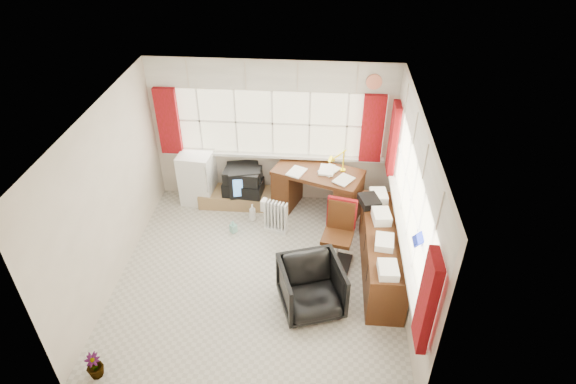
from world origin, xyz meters
name	(u,v)px	position (x,y,z in m)	size (l,w,h in m)	color
ground	(260,275)	(0.00, 0.00, 0.00)	(4.00, 4.00, 0.00)	beige
room_walls	(256,190)	(0.00, 0.00, 1.50)	(4.00, 4.00, 4.00)	beige
window_back	(273,152)	(0.00, 1.94, 0.95)	(3.70, 0.12, 3.60)	beige
window_right	(404,231)	(1.94, 0.00, 0.95)	(0.12, 3.70, 3.60)	beige
curtains	(329,159)	(0.92, 0.93, 1.46)	(3.83, 3.83, 1.15)	maroon
overhead_cabinets	(336,106)	(0.98, 0.98, 2.25)	(3.98, 3.98, 0.48)	white
desk	(317,190)	(0.77, 1.60, 0.45)	(1.57, 1.14, 0.85)	#4F2A12
desk_lamp	(344,155)	(1.17, 1.65, 1.09)	(0.16, 0.14, 0.40)	#FBE60A
task_chair	(339,230)	(1.12, 0.44, 0.55)	(0.52, 0.54, 1.04)	black
office_chair	(311,287)	(0.76, -0.54, 0.36)	(0.78, 0.80, 0.73)	black
radiator	(276,220)	(0.14, 1.02, 0.23)	(0.41, 0.25, 0.57)	white
credenza	(382,252)	(1.73, 0.20, 0.39)	(0.50, 2.00, 0.85)	#4F2A12
file_tray	(369,201)	(1.55, 0.84, 0.81)	(0.26, 0.34, 0.11)	black
tv_bench	(241,198)	(-0.55, 1.72, 0.12)	(1.40, 0.50, 0.25)	#A07550
crt_tv	(244,179)	(-0.48, 1.75, 0.49)	(0.63, 0.60, 0.48)	black
hifi_stack	(243,182)	(-0.49, 1.69, 0.48)	(0.69, 0.47, 0.47)	black
mini_fridge	(198,177)	(-1.29, 1.80, 0.47)	(0.60, 0.61, 0.93)	white
spray_bottle_a	(252,212)	(-0.28, 1.28, 0.15)	(0.12, 0.12, 0.31)	white
spray_bottle_b	(233,227)	(-0.55, 0.94, 0.11)	(0.10, 0.10, 0.21)	#88CBBB
flower_vase	(94,366)	(-1.68, -1.79, 0.17)	(0.20, 0.20, 0.35)	black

